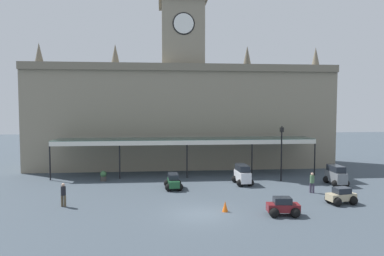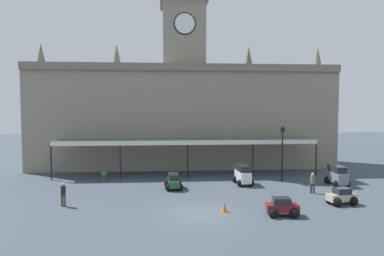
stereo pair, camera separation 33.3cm
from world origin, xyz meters
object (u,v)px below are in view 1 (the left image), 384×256
(pedestrian_crossing_forecourt, at_px, (312,182))
(victorian_lamppost, at_px, (282,147))
(pedestrian_near_entrance, at_px, (63,194))
(car_grey_van, at_px, (336,176))
(car_beige_sedan, at_px, (341,197))
(planter_forecourt_centre, at_px, (103,176))
(car_maroon_sedan, at_px, (283,208))
(car_green_estate, at_px, (173,182))
(traffic_cone, at_px, (225,206))
(car_white_van, at_px, (242,175))

(pedestrian_crossing_forecourt, xyz_separation_m, victorian_lamppost, (-0.94, 4.60, 2.33))
(victorian_lamppost, bearing_deg, pedestrian_near_entrance, -159.66)
(car_grey_van, xyz_separation_m, pedestrian_near_entrance, (-22.55, -4.70, 0.10))
(car_beige_sedan, xyz_separation_m, planter_forecourt_centre, (-18.49, 9.39, -0.01))
(car_maroon_sedan, bearing_deg, car_grey_van, 45.49)
(car_beige_sedan, height_order, car_maroon_sedan, same)
(car_grey_van, xyz_separation_m, car_green_estate, (-14.66, -0.10, -0.24))
(pedestrian_near_entrance, height_order, victorian_lamppost, victorian_lamppost)
(victorian_lamppost, distance_m, traffic_cone, 11.74)
(car_beige_sedan, xyz_separation_m, car_white_van, (-5.64, 6.81, 0.30))
(car_maroon_sedan, distance_m, car_green_estate, 10.41)
(pedestrian_near_entrance, bearing_deg, traffic_cone, -11.01)
(pedestrian_crossing_forecourt, bearing_deg, car_grey_van, 36.85)
(car_grey_van, relative_size, pedestrian_near_entrance, 1.45)
(car_grey_van, relative_size, traffic_cone, 3.34)
(car_white_van, xyz_separation_m, pedestrian_near_entrance, (-14.22, -5.74, 0.10))
(car_beige_sedan, relative_size, traffic_cone, 3.00)
(pedestrian_crossing_forecourt, bearing_deg, car_white_van, 143.94)
(traffic_cone, relative_size, planter_forecourt_centre, 0.75)
(car_green_estate, distance_m, victorian_lamppost, 10.87)
(pedestrian_near_entrance, distance_m, traffic_cone, 11.35)
(car_grey_van, distance_m, pedestrian_near_entrance, 23.03)
(car_green_estate, bearing_deg, car_maroon_sedan, -49.15)
(victorian_lamppost, bearing_deg, car_grey_van, -25.20)
(traffic_cone, bearing_deg, car_green_estate, 115.58)
(car_maroon_sedan, relative_size, victorian_lamppost, 0.41)
(car_maroon_sedan, distance_m, traffic_cone, 3.75)
(car_green_estate, height_order, pedestrian_near_entrance, pedestrian_near_entrance)
(car_grey_van, bearing_deg, car_green_estate, -179.60)
(car_maroon_sedan, relative_size, planter_forecourt_centre, 2.22)
(car_beige_sedan, bearing_deg, car_white_van, 129.64)
(car_white_van, distance_m, planter_forecourt_centre, 13.11)
(car_grey_van, xyz_separation_m, traffic_cone, (-11.42, -6.87, -0.45))
(victorian_lamppost, bearing_deg, car_green_estate, -168.23)
(car_beige_sedan, height_order, car_white_van, car_white_van)
(car_white_van, height_order, pedestrian_near_entrance, car_white_van)
(car_green_estate, bearing_deg, car_grey_van, 0.40)
(car_white_van, distance_m, traffic_cone, 8.50)
(pedestrian_near_entrance, bearing_deg, car_beige_sedan, -3.10)
(pedestrian_near_entrance, xyz_separation_m, planter_forecourt_centre, (1.37, 8.32, -0.42))
(car_grey_van, height_order, planter_forecourt_centre, car_grey_van)
(car_beige_sedan, xyz_separation_m, traffic_cone, (-8.73, -1.09, -0.14))
(car_beige_sedan, distance_m, car_maroon_sedan, 5.61)
(pedestrian_crossing_forecourt, bearing_deg, car_green_estate, 167.73)
(car_green_estate, bearing_deg, car_white_van, 10.20)
(car_white_van, distance_m, victorian_lamppost, 4.78)
(car_green_estate, xyz_separation_m, pedestrian_crossing_forecourt, (11.25, -2.45, 0.34))
(car_beige_sedan, xyz_separation_m, car_green_estate, (-11.97, 5.67, 0.06))
(pedestrian_near_entrance, bearing_deg, car_maroon_sedan, -12.57)
(car_maroon_sedan, xyz_separation_m, planter_forecourt_centre, (-13.33, 11.60, -0.01))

